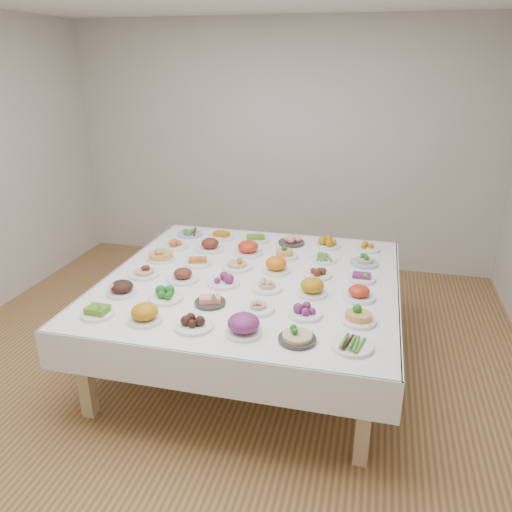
% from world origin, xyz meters
% --- Properties ---
extents(room_envelope, '(5.02, 5.02, 2.81)m').
position_xyz_m(room_envelope, '(0.00, 0.00, 1.83)').
color(room_envelope, '#9D7441').
rests_on(room_envelope, ground).
extents(display_table, '(2.26, 2.26, 0.75)m').
position_xyz_m(display_table, '(0.24, 0.21, 0.69)').
color(display_table, white).
rests_on(display_table, ground).
extents(dish_0, '(0.22, 0.22, 0.10)m').
position_xyz_m(dish_0, '(-0.61, -0.63, 0.79)').
color(dish_0, white).
rests_on(dish_0, display_table).
extents(dish_1, '(0.22, 0.22, 0.13)m').
position_xyz_m(dish_1, '(-0.27, -0.63, 0.81)').
color(dish_1, white).
rests_on(dish_1, display_table).
extents(dish_2, '(0.25, 0.25, 0.10)m').
position_xyz_m(dish_2, '(0.07, -0.62, 0.79)').
color(dish_2, white).
rests_on(dish_2, display_table).
extents(dish_3, '(0.24, 0.24, 0.15)m').
position_xyz_m(dish_3, '(0.40, -0.63, 0.82)').
color(dish_3, white).
rests_on(dish_3, display_table).
extents(dish_4, '(0.24, 0.24, 0.14)m').
position_xyz_m(dish_4, '(0.74, -0.63, 0.82)').
color(dish_4, '#2F2C29').
rests_on(dish_4, display_table).
extents(dish_5, '(0.26, 0.25, 0.06)m').
position_xyz_m(dish_5, '(1.07, -0.63, 0.78)').
color(dish_5, white).
rests_on(dish_5, display_table).
extents(dish_6, '(0.22, 0.22, 0.13)m').
position_xyz_m(dish_6, '(-0.61, -0.29, 0.81)').
color(dish_6, white).
rests_on(dish_6, display_table).
extents(dish_7, '(0.24, 0.24, 0.11)m').
position_xyz_m(dish_7, '(-0.27, -0.30, 0.80)').
color(dish_7, white).
rests_on(dish_7, display_table).
extents(dish_8, '(0.21, 0.21, 0.10)m').
position_xyz_m(dish_8, '(0.07, -0.29, 0.79)').
color(dish_8, '#2F2C29').
rests_on(dish_8, display_table).
extents(dish_9, '(0.22, 0.22, 0.11)m').
position_xyz_m(dish_9, '(0.41, -0.30, 0.79)').
color(dish_9, white).
rests_on(dish_9, display_table).
extents(dish_10, '(0.22, 0.22, 0.09)m').
position_xyz_m(dish_10, '(0.74, -0.30, 0.79)').
color(dish_10, white).
rests_on(dish_10, display_table).
extents(dish_11, '(0.23, 0.23, 0.14)m').
position_xyz_m(dish_11, '(1.09, -0.30, 0.82)').
color(dish_11, white).
rests_on(dish_11, display_table).
extents(dish_12, '(0.25, 0.25, 0.13)m').
position_xyz_m(dish_12, '(-0.60, 0.05, 0.81)').
color(dish_12, white).
rests_on(dish_12, display_table).
extents(dish_13, '(0.24, 0.24, 0.13)m').
position_xyz_m(dish_13, '(-0.27, 0.05, 0.81)').
color(dish_13, white).
rests_on(dish_13, display_table).
extents(dish_14, '(0.24, 0.24, 0.11)m').
position_xyz_m(dish_14, '(0.06, 0.05, 0.80)').
color(dish_14, white).
rests_on(dish_14, display_table).
extents(dish_15, '(0.23, 0.23, 0.11)m').
position_xyz_m(dish_15, '(0.40, 0.04, 0.80)').
color(dish_15, white).
rests_on(dish_15, display_table).
extents(dish_16, '(0.22, 0.22, 0.12)m').
position_xyz_m(dish_16, '(0.74, 0.04, 0.80)').
color(dish_16, white).
rests_on(dish_16, display_table).
extents(dish_17, '(0.23, 0.23, 0.13)m').
position_xyz_m(dish_17, '(1.07, 0.05, 0.81)').
color(dish_17, white).
rests_on(dish_17, display_table).
extents(dish_18, '(0.24, 0.23, 0.14)m').
position_xyz_m(dish_18, '(-0.61, 0.39, 0.82)').
color(dish_18, white).
rests_on(dish_18, display_table).
extents(dish_19, '(0.22, 0.22, 0.09)m').
position_xyz_m(dish_19, '(-0.27, 0.38, 0.79)').
color(dish_19, white).
rests_on(dish_19, display_table).
extents(dish_20, '(0.24, 0.24, 0.12)m').
position_xyz_m(dish_20, '(0.07, 0.38, 0.81)').
color(dish_20, white).
rests_on(dish_20, display_table).
extents(dish_21, '(0.23, 0.23, 0.13)m').
position_xyz_m(dish_21, '(0.40, 0.38, 0.81)').
color(dish_21, white).
rests_on(dish_21, display_table).
extents(dish_22, '(0.22, 0.22, 0.09)m').
position_xyz_m(dish_22, '(0.73, 0.37, 0.79)').
color(dish_22, white).
rests_on(dish_22, display_table).
extents(dish_23, '(0.22, 0.22, 0.09)m').
position_xyz_m(dish_23, '(1.08, 0.38, 0.79)').
color(dish_23, white).
rests_on(dish_23, display_table).
extents(dish_24, '(0.23, 0.23, 0.10)m').
position_xyz_m(dish_24, '(-0.61, 0.71, 0.79)').
color(dish_24, white).
rests_on(dish_24, display_table).
extents(dish_25, '(0.25, 0.25, 0.13)m').
position_xyz_m(dish_25, '(-0.28, 0.72, 0.81)').
color(dish_25, white).
rests_on(dish_25, display_table).
extents(dish_26, '(0.25, 0.25, 0.15)m').
position_xyz_m(dish_26, '(0.08, 0.71, 0.82)').
color(dish_26, white).
rests_on(dish_26, display_table).
extents(dish_27, '(0.23, 0.23, 0.12)m').
position_xyz_m(dish_27, '(0.40, 0.71, 0.80)').
color(dish_27, white).
rests_on(dish_27, display_table).
extents(dish_28, '(0.22, 0.22, 0.05)m').
position_xyz_m(dish_28, '(0.74, 0.72, 0.77)').
color(dish_28, white).
rests_on(dish_28, display_table).
extents(dish_29, '(0.23, 0.23, 0.12)m').
position_xyz_m(dish_29, '(1.08, 0.71, 0.80)').
color(dish_29, '#4C66B2').
rests_on(dish_29, display_table).
extents(dish_30, '(0.25, 0.24, 0.06)m').
position_xyz_m(dish_30, '(-0.61, 1.07, 0.78)').
color(dish_30, '#4C66B2').
rests_on(dish_30, display_table).
extents(dish_31, '(0.25, 0.25, 0.10)m').
position_xyz_m(dish_31, '(-0.28, 1.06, 0.79)').
color(dish_31, white).
rests_on(dish_31, display_table).
extents(dish_32, '(0.25, 0.25, 0.11)m').
position_xyz_m(dish_32, '(0.06, 1.06, 0.80)').
color(dish_32, white).
rests_on(dish_32, display_table).
extents(dish_33, '(0.24, 0.24, 0.11)m').
position_xyz_m(dish_33, '(0.40, 1.06, 0.80)').
color(dish_33, '#2F2C29').
rests_on(dish_33, display_table).
extents(dish_34, '(0.22, 0.22, 0.10)m').
position_xyz_m(dish_34, '(0.74, 1.06, 0.80)').
color(dish_34, white).
rests_on(dish_34, display_table).
extents(dish_35, '(0.23, 0.23, 0.10)m').
position_xyz_m(dish_35, '(1.09, 1.06, 0.79)').
color(dish_35, white).
rests_on(dish_35, display_table).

